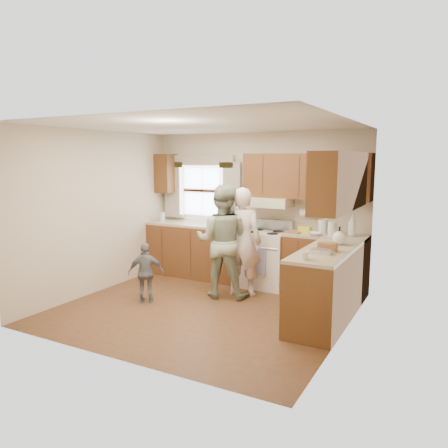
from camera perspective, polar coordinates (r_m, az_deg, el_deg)
The scene contains 6 objects.
room at distance 5.88m, azimuth -2.71°, elevation 0.52°, with size 3.80×3.80×3.80m.
kitchen_fixtures at distance 6.63m, azimuth 6.70°, elevation -2.22°, with size 3.80×2.25×2.15m.
stove at distance 7.15m, azimuth 5.36°, elevation -4.45°, with size 0.76×0.67×1.07m.
woman_left at distance 6.61m, azimuth 2.38°, elevation -2.32°, with size 0.60×0.39×1.65m, color silver.
woman_right at distance 6.52m, azimuth -0.21°, elevation -2.28°, with size 0.82×0.64×1.69m, color #28412C.
child at distance 6.43m, azimuth -10.14°, elevation -6.29°, with size 0.51×0.21×0.88m, color slate.
Camera 1 is at (3.00, -4.99, 2.07)m, focal length 35.00 mm.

